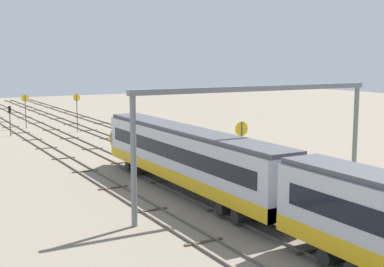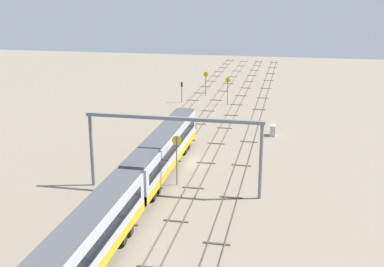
# 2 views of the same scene
# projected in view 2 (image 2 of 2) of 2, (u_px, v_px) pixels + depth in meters

# --- Properties ---
(ground_plane) EXTENTS (205.84, 205.84, 0.00)m
(ground_plane) POSITION_uv_depth(u_px,v_px,m) (189.00, 162.00, 62.62)
(ground_plane) COLOR gray
(track_near_foreground) EXTENTS (189.84, 2.40, 0.16)m
(track_near_foreground) POSITION_uv_depth(u_px,v_px,m) (241.00, 165.00, 61.33)
(track_near_foreground) COLOR #59544C
(track_near_foreground) RESTS_ON ground
(track_second_near) EXTENTS (189.84, 2.40, 0.16)m
(track_second_near) POSITION_uv_depth(u_px,v_px,m) (206.00, 163.00, 62.17)
(track_second_near) COLOR #59544C
(track_second_near) RESTS_ON ground
(track_with_train) EXTENTS (189.84, 2.40, 0.16)m
(track_with_train) POSITION_uv_depth(u_px,v_px,m) (172.00, 160.00, 63.02)
(track_with_train) COLOR #59544C
(track_with_train) RESTS_ON ground
(track_second_far) EXTENTS (189.84, 2.40, 0.16)m
(track_second_far) POSITION_uv_depth(u_px,v_px,m) (139.00, 158.00, 63.87)
(track_second_far) COLOR #59544C
(track_second_far) RESTS_ON ground
(overhead_gantry) EXTENTS (0.40, 18.98, 8.31)m
(overhead_gantry) POSITION_uv_depth(u_px,v_px,m) (173.00, 135.00, 51.81)
(overhead_gantry) COLOR slate
(overhead_gantry) RESTS_ON ground
(speed_sign_near_foreground) EXTENTS (0.14, 0.98, 5.25)m
(speed_sign_near_foreground) POSITION_uv_depth(u_px,v_px,m) (228.00, 87.00, 92.18)
(speed_sign_near_foreground) COLOR #4C4C51
(speed_sign_near_foreground) RESTS_ON ground
(speed_sign_mid_trackside) EXTENTS (0.14, 1.06, 5.71)m
(speed_sign_mid_trackside) POSITION_uv_depth(u_px,v_px,m) (177.00, 153.00, 54.30)
(speed_sign_mid_trackside) COLOR #4C4C51
(speed_sign_mid_trackside) RESTS_ON ground
(speed_sign_far_trackside) EXTENTS (0.14, 1.04, 4.93)m
(speed_sign_far_trackside) POSITION_uv_depth(u_px,v_px,m) (206.00, 80.00, 100.10)
(speed_sign_far_trackside) COLOR #4C4C51
(speed_sign_far_trackside) RESTS_ON ground
(signal_light_trackside_approach) EXTENTS (0.31, 0.32, 3.95)m
(signal_light_trackside_approach) POSITION_uv_depth(u_px,v_px,m) (182.00, 89.00, 94.56)
(signal_light_trackside_approach) COLOR #4C4C51
(signal_light_trackside_approach) RESTS_ON ground
(relay_cabinet) EXTENTS (1.50, 0.77, 1.62)m
(relay_cabinet) POSITION_uv_depth(u_px,v_px,m) (273.00, 130.00, 73.64)
(relay_cabinet) COLOR #B2B7BC
(relay_cabinet) RESTS_ON ground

